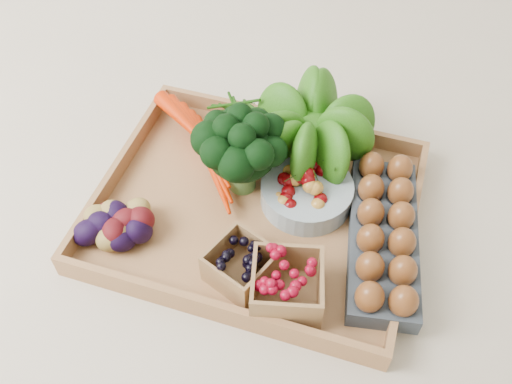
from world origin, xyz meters
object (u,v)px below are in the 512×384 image
(tray, at_px, (256,210))
(cherry_bowl, at_px, (307,193))
(egg_carton, at_px, (383,239))
(broccoli, at_px, (242,162))

(tray, relative_size, cherry_bowl, 3.34)
(cherry_bowl, distance_m, egg_carton, 0.16)
(cherry_bowl, bearing_deg, tray, -151.30)
(tray, height_order, egg_carton, egg_carton)
(tray, xyz_separation_m, cherry_bowl, (0.08, 0.04, 0.03))
(tray, bearing_deg, broccoli, 133.10)
(cherry_bowl, bearing_deg, broccoli, -179.19)
(tray, height_order, broccoli, broccoli)
(tray, xyz_separation_m, broccoli, (-0.04, 0.04, 0.07))
(tray, distance_m, broccoli, 0.09)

